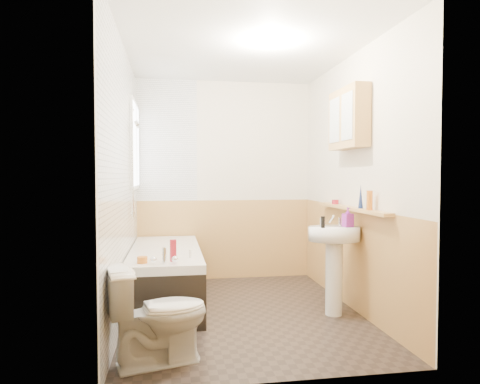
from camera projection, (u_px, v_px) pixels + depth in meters
name	position (u px, v px, depth m)	size (l,w,h in m)	color
floor	(242.00, 312.00, 4.09)	(2.80, 2.80, 0.00)	black
ceiling	(243.00, 49.00, 4.00)	(2.80, 2.80, 0.00)	white
wall_back	(224.00, 180.00, 5.44)	(2.20, 0.02, 2.50)	beige
wall_front	(280.00, 185.00, 2.65)	(2.20, 0.02, 2.50)	beige
wall_left	(122.00, 182.00, 3.87)	(0.02, 2.80, 2.50)	beige
wall_right	(353.00, 182.00, 4.22)	(0.02, 2.80, 2.50)	beige
wainscot_right	(350.00, 257.00, 4.24)	(0.01, 2.80, 1.00)	tan
wainscot_front	(278.00, 304.00, 2.70)	(2.20, 0.01, 1.00)	tan
wainscot_back	(225.00, 239.00, 5.44)	(2.20, 0.01, 1.00)	tan
tile_cladding_left	(124.00, 182.00, 3.87)	(0.01, 2.80, 2.50)	white
tile_return_back	(166.00, 140.00, 5.28)	(0.75, 0.01, 1.50)	white
window	(136.00, 146.00, 4.80)	(0.03, 0.79, 0.99)	white
bathtub	(166.00, 274.00, 4.42)	(0.70, 1.80, 0.70)	black
shower_riser	(134.00, 152.00, 4.27)	(0.10, 0.07, 1.12)	silver
toilet	(158.00, 315.00, 2.97)	(0.39, 0.70, 0.68)	white
sink	(334.00, 252.00, 4.01)	(0.49, 0.39, 0.94)	white
pine_shelf	(350.00, 208.00, 4.13)	(0.10, 1.51, 0.03)	tan
medicine_cabinet	(348.00, 119.00, 4.09)	(0.16, 0.64, 0.58)	tan
foam_can	(370.00, 200.00, 3.72)	(0.05, 0.05, 0.17)	orange
green_bottle	(361.00, 196.00, 3.89)	(0.04, 0.04, 0.22)	navy
black_jar	(335.00, 202.00, 4.50)	(0.07, 0.07, 0.05)	maroon
soap_bottle	(348.00, 222.00, 3.99)	(0.08, 0.18, 0.08)	purple
clear_bottle	(323.00, 222.00, 3.91)	(0.04, 0.04, 0.11)	black
blue_gel	(173.00, 251.00, 3.73)	(0.05, 0.03, 0.19)	maroon
cream_jar	(142.00, 260.00, 3.67)	(0.09, 0.09, 0.06)	orange
orange_bottle	(190.00, 253.00, 3.91)	(0.02, 0.02, 0.08)	silver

